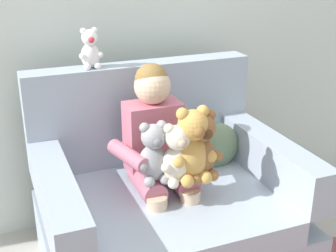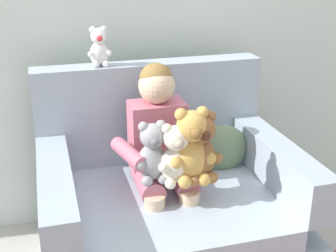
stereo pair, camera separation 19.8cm
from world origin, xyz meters
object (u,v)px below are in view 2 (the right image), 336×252
object	(u,v)px
armchair	(168,212)
plush_cream	(176,156)
plush_brown	(200,149)
plush_white_on_backrest	(99,48)
throw_pillow	(222,149)
plush_honey	(191,148)
plush_grey	(153,153)
seated_child	(161,144)

from	to	relation	value
armchair	plush_cream	size ratio (longest dim) A/B	4.18
plush_brown	plush_white_on_backrest	xyz separation A→B (m)	(-0.35, 0.51, 0.36)
armchair	throw_pillow	bearing A→B (deg)	21.71
plush_honey	plush_white_on_backrest	bearing A→B (deg)	141.75
plush_cream	plush_white_on_backrest	world-z (taller)	plush_white_on_backrest
plush_grey	plush_cream	bearing A→B (deg)	-37.40
plush_brown	throw_pillow	size ratio (longest dim) A/B	1.22
plush_cream	throw_pillow	xyz separation A→B (m)	(0.34, 0.30, -0.14)
seated_child	plush_cream	size ratio (longest dim) A/B	2.93
plush_brown	plush_cream	bearing A→B (deg)	-161.96
plush_grey	seated_child	bearing A→B (deg)	54.69
seated_child	plush_honey	xyz separation A→B (m)	(0.08, -0.20, 0.06)
plush_grey	throw_pillow	xyz separation A→B (m)	(0.43, 0.25, -0.14)
armchair	plush_grey	size ratio (longest dim) A/B	4.19
plush_brown	plush_white_on_backrest	size ratio (longest dim) A/B	1.63
plush_brown	throw_pillow	bearing A→B (deg)	68.77
plush_grey	plush_cream	size ratio (longest dim) A/B	1.00
plush_honey	plush_grey	world-z (taller)	plush_honey
plush_honey	armchair	bearing A→B (deg)	130.01
seated_child	plush_honey	world-z (taller)	seated_child
plush_grey	throw_pillow	world-z (taller)	plush_grey
seated_child	throw_pillow	size ratio (longest dim) A/B	3.17
seated_child	plush_cream	distance (m)	0.20
plush_cream	seated_child	bearing A→B (deg)	89.35
armchair	plush_honey	distance (m)	0.44
seated_child	plush_grey	bearing A→B (deg)	-108.72
seated_child	plush_brown	world-z (taller)	seated_child
plush_cream	plush_grey	bearing A→B (deg)	146.15
plush_white_on_backrest	plush_brown	bearing A→B (deg)	-62.87
plush_grey	plush_white_on_backrest	size ratio (longest dim) A/B	1.44
plush_cream	armchair	bearing A→B (deg)	81.66
armchair	plush_brown	distance (m)	0.44
plush_grey	plush_brown	world-z (taller)	plush_brown
plush_honey	throw_pillow	distance (m)	0.44
plush_cream	throw_pillow	size ratio (longest dim) A/B	1.08
throw_pillow	plush_honey	bearing A→B (deg)	-132.08
seated_child	plush_brown	bearing A→B (deg)	-48.91
armchair	seated_child	world-z (taller)	seated_child
plush_grey	plush_cream	distance (m)	0.10
armchair	plush_grey	bearing A→B (deg)	-130.86
throw_pillow	plush_brown	bearing A→B (deg)	-127.74
seated_child	plush_white_on_backrest	distance (m)	0.56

